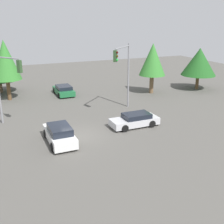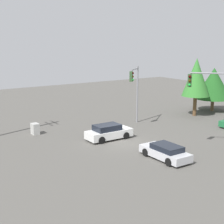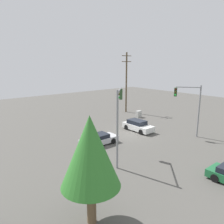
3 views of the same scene
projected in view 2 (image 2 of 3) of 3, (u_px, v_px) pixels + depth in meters
name	position (u px, v px, depth m)	size (l,w,h in m)	color
ground_plane	(124.00, 143.00, 31.25)	(80.00, 80.00, 0.00)	#54514C
sedan_white	(109.00, 132.00, 32.22)	(1.91, 4.39, 1.45)	silver
sedan_silver	(165.00, 152.00, 26.92)	(4.37, 1.89, 1.20)	silver
traffic_signal_main	(218.00, 97.00, 27.70)	(3.03, 2.93, 6.84)	gray
traffic_signal_cross	(135.00, 86.00, 37.00)	(2.12, 2.55, 6.38)	gray
electrical_cabinet	(35.00, 129.00, 33.95)	(0.89, 0.65, 1.10)	#B2B2AD
tree_left	(196.00, 77.00, 41.32)	(3.35, 3.35, 7.03)	brown
tree_behind	(214.00, 83.00, 44.41)	(4.79, 4.79, 5.64)	brown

